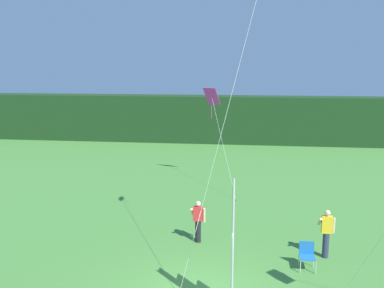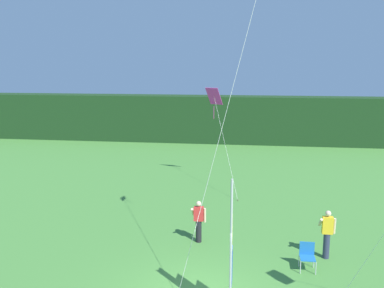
% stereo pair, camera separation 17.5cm
% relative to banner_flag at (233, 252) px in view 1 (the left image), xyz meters
% --- Properties ---
extents(distant_treeline, '(80.00, 2.40, 3.93)m').
position_rel_banner_flag_xyz_m(distant_treeline, '(-1.04, 25.76, 0.10)').
color(distant_treeline, '#193819').
rests_on(distant_treeline, ground).
extents(banner_flag, '(0.06, 1.03, 3.89)m').
position_rel_banner_flag_xyz_m(banner_flag, '(0.00, 0.00, 0.00)').
color(banner_flag, '#B7B7BC').
rests_on(banner_flag, ground).
extents(person_near_banner, '(0.55, 0.48, 1.72)m').
position_rel_banner_flag_xyz_m(person_near_banner, '(3.10, 4.01, -0.94)').
color(person_near_banner, '#2D334C').
rests_on(person_near_banner, ground).
extents(person_mid_field, '(0.55, 0.48, 1.61)m').
position_rel_banner_flag_xyz_m(person_mid_field, '(-1.44, 4.76, -1.01)').
color(person_mid_field, black).
rests_on(person_mid_field, ground).
extents(folding_chair, '(0.51, 0.51, 0.89)m').
position_rel_banner_flag_xyz_m(folding_chair, '(2.34, 3.08, -1.35)').
color(folding_chair, '#BCBCC1').
rests_on(folding_chair, ground).
extents(kite_magenta_diamond_1, '(2.05, 4.04, 5.33)m').
position_rel_banner_flag_xyz_m(kite_magenta_diamond_1, '(-1.64, 13.37, 2.83)').
color(kite_magenta_diamond_1, brown).
rests_on(kite_magenta_diamond_1, ground).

